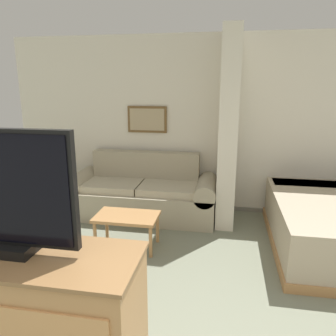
# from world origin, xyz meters

# --- Properties ---
(wall_back) EXTENTS (6.63, 0.16, 2.60)m
(wall_back) POSITION_xyz_m (-0.00, 4.09, 1.29)
(wall_back) COLOR silver
(wall_back) RESTS_ON ground_plane
(wall_partition_pillar) EXTENTS (0.24, 0.79, 2.60)m
(wall_partition_pillar) POSITION_xyz_m (0.00, 3.64, 1.30)
(wall_partition_pillar) COLOR silver
(wall_partition_pillar) RESTS_ON ground_plane
(couch) EXTENTS (2.19, 0.84, 0.91)m
(couch) POSITION_xyz_m (-1.21, 3.61, 0.32)
(couch) COLOR tan
(couch) RESTS_ON ground_plane
(coffee_table) EXTENTS (0.74, 0.45, 0.41)m
(coffee_table) POSITION_xyz_m (-1.13, 2.60, 0.35)
(coffee_table) COLOR #B27F4C
(coffee_table) RESTS_ON ground_plane
(side_table) EXTENTS (0.40, 0.40, 0.52)m
(side_table) POSITION_xyz_m (-2.44, 3.55, 0.42)
(side_table) COLOR #B27F4C
(side_table) RESTS_ON ground_plane
(table_lamp) EXTENTS (0.30, 0.30, 0.43)m
(table_lamp) POSITION_xyz_m (-2.44, 3.55, 0.82)
(table_lamp) COLOR tan
(table_lamp) RESTS_ON side_table
(tv) EXTENTS (0.72, 0.16, 0.61)m
(tv) POSITION_xyz_m (-1.03, 0.46, 1.40)
(tv) COLOR black
(tv) RESTS_ON tv_dresser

